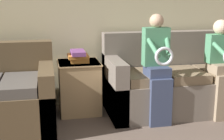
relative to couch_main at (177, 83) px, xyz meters
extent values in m
cube|color=beige|center=(-0.77, 0.49, 0.92)|extent=(7.60, 0.06, 2.55)
cube|color=#70665B|center=(0.00, -0.05, -0.13)|extent=(1.84, 0.85, 0.44)
cube|color=#70665B|center=(0.00, 0.28, 0.37)|extent=(1.84, 0.20, 0.55)
cube|color=#70665B|center=(-0.84, -0.05, 0.01)|extent=(0.16, 0.85, 0.72)
cube|color=#7A664C|center=(-0.51, -0.15, 0.15)|extent=(0.48, 0.61, 0.11)
cube|color=#7A664C|center=(0.00, -0.15, 0.15)|extent=(0.48, 0.61, 0.11)
cube|color=#7A664C|center=(0.51, -0.15, 0.15)|extent=(0.48, 0.61, 0.11)
cube|color=brown|center=(-1.65, -0.19, 0.00)|extent=(0.16, 0.98, 0.69)
cube|color=#514C47|center=(-1.93, -0.29, 0.17)|extent=(0.38, 0.74, 0.11)
cube|color=#384260|center=(-0.40, -0.47, -0.07)|extent=(0.25, 0.10, 0.55)
cube|color=#384260|center=(-0.40, -0.33, 0.26)|extent=(0.25, 0.28, 0.11)
cube|color=#4C8E66|center=(-0.40, -0.26, 0.53)|extent=(0.30, 0.14, 0.44)
sphere|color=tan|center=(-0.40, -0.26, 0.82)|extent=(0.16, 0.16, 0.16)
torus|color=silver|center=(-0.40, -0.53, 0.46)|extent=(0.21, 0.04, 0.21)
cylinder|color=#4C8E66|center=(-0.49, -0.40, 0.56)|extent=(0.12, 0.31, 0.24)
cylinder|color=#4C8E66|center=(-0.31, -0.40, 0.56)|extent=(0.12, 0.31, 0.24)
cube|color=gray|center=(0.40, -0.33, 0.26)|extent=(0.26, 0.28, 0.11)
cube|color=#4C8E66|center=(0.40, -0.26, 0.48)|extent=(0.31, 0.14, 0.34)
sphere|color=beige|center=(0.40, -0.26, 0.74)|extent=(0.18, 0.18, 0.18)
cylinder|color=#4C8E66|center=(0.31, -0.40, 0.51)|extent=(0.12, 0.31, 0.20)
cube|color=tan|center=(-1.25, 0.17, -0.03)|extent=(0.50, 0.52, 0.65)
cube|color=tan|center=(-1.25, 0.17, 0.29)|extent=(0.52, 0.54, 0.02)
cube|color=orange|center=(-1.24, 0.17, 0.32)|extent=(0.22, 0.23, 0.05)
cube|color=orange|center=(-1.25, 0.17, 0.37)|extent=(0.25, 0.27, 0.04)
cube|color=#7A4284|center=(-1.26, 0.16, 0.42)|extent=(0.17, 0.32, 0.05)
camera|label=1|loc=(-1.62, -3.62, 1.08)|focal=50.00mm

